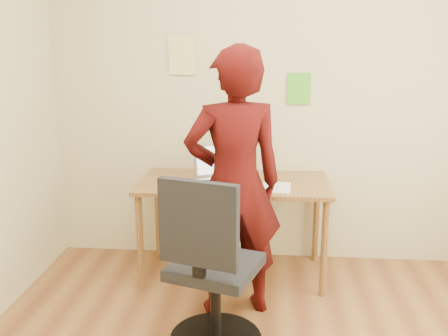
# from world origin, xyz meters

# --- Properties ---
(room) EXTENTS (3.58, 3.58, 2.78)m
(room) POSITION_xyz_m (0.00, 0.00, 1.35)
(room) COLOR brown
(room) RESTS_ON ground
(desk) EXTENTS (1.40, 0.70, 0.74)m
(desk) POSITION_xyz_m (-0.27, 1.38, 0.65)
(desk) COLOR olive
(desk) RESTS_ON ground
(laptop) EXTENTS (0.46, 0.44, 0.27)m
(laptop) POSITION_xyz_m (-0.36, 1.37, 0.79)
(laptop) COLOR silver
(laptop) RESTS_ON desk
(paper_sheet) EXTENTS (0.22, 0.30, 0.00)m
(paper_sheet) POSITION_xyz_m (0.04, 1.25, 0.74)
(paper_sheet) COLOR white
(paper_sheet) RESTS_ON desk
(phone) EXTENTS (0.12, 0.15, 0.01)m
(phone) POSITION_xyz_m (-0.13, 1.20, 0.75)
(phone) COLOR black
(phone) RESTS_ON desk
(wall_note_left) EXTENTS (0.21, 0.00, 0.30)m
(wall_note_left) POSITION_xyz_m (-0.70, 1.74, 1.65)
(wall_note_left) COLOR #E1DE86
(wall_note_left) RESTS_ON room
(wall_note_mid) EXTENTS (0.21, 0.00, 0.30)m
(wall_note_mid) POSITION_xyz_m (-0.29, 1.74, 1.56)
(wall_note_mid) COLOR #E1DE86
(wall_note_mid) RESTS_ON room
(wall_note_right) EXTENTS (0.18, 0.00, 0.24)m
(wall_note_right) POSITION_xyz_m (0.20, 1.74, 1.39)
(wall_note_right) COLOR #51BF2B
(wall_note_right) RESTS_ON room
(office_chair) EXTENTS (0.58, 0.60, 1.06)m
(office_chair) POSITION_xyz_m (-0.33, 0.39, 0.45)
(office_chair) COLOR black
(office_chair) RESTS_ON ground
(person) EXTENTS (0.72, 0.58, 1.74)m
(person) POSITION_xyz_m (-0.23, 0.85, 0.87)
(person) COLOR #3A0907
(person) RESTS_ON ground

